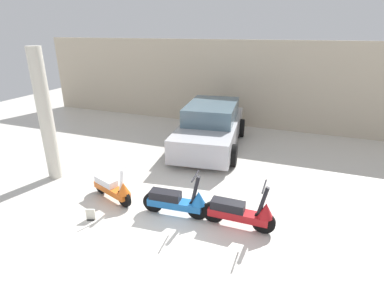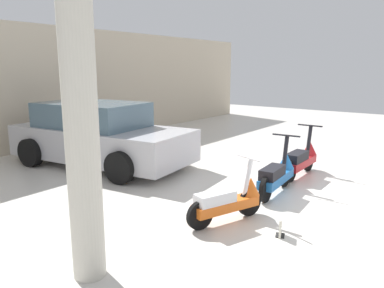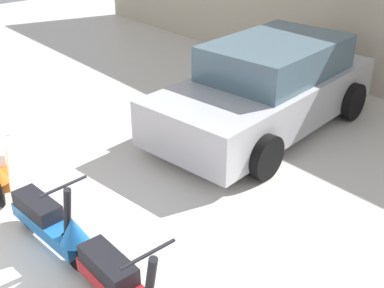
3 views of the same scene
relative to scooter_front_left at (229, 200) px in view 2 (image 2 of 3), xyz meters
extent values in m
plane|color=silver|center=(1.82, -1.05, -0.34)|extent=(28.00, 28.00, 0.00)
cube|color=beige|center=(1.82, 7.06, 1.40)|extent=(19.60, 0.12, 3.49)
cylinder|color=black|center=(0.39, -0.14, -0.13)|extent=(0.43, 0.22, 0.43)
cylinder|color=black|center=(-0.51, 0.18, -0.13)|extent=(0.43, 0.22, 0.43)
cube|color=orange|center=(-0.06, 0.02, -0.07)|extent=(1.14, 0.63, 0.15)
cube|color=white|center=(-0.25, 0.09, 0.08)|extent=(0.68, 0.45, 0.17)
cylinder|color=white|center=(0.34, -0.12, 0.30)|extent=(0.21, 0.14, 0.61)
cylinder|color=white|center=(0.34, -0.12, 0.61)|extent=(0.20, 0.48, 0.03)
cone|color=orange|center=(0.41, -0.15, 0.14)|extent=(0.37, 0.37, 0.28)
cylinder|color=black|center=(2.14, 0.01, -0.11)|extent=(0.47, 0.12, 0.47)
cylinder|color=black|center=(1.11, -0.07, -0.11)|extent=(0.47, 0.12, 0.47)
cube|color=#1E66B2|center=(1.63, -0.03, -0.05)|extent=(1.24, 0.38, 0.16)
cube|color=black|center=(1.41, -0.05, 0.12)|extent=(0.70, 0.33, 0.18)
cylinder|color=black|center=(2.09, 0.01, 0.36)|extent=(0.22, 0.10, 0.66)
cylinder|color=black|center=(2.09, 0.01, 0.69)|extent=(0.08, 0.54, 0.03)
cone|color=#1E66B2|center=(2.16, 0.01, 0.18)|extent=(0.34, 0.34, 0.30)
cylinder|color=black|center=(3.54, 0.04, -0.11)|extent=(0.47, 0.09, 0.47)
cylinder|color=black|center=(2.49, 0.03, -0.11)|extent=(0.47, 0.09, 0.47)
cube|color=#B2191E|center=(3.01, 0.04, -0.05)|extent=(1.24, 0.30, 0.16)
cube|color=black|center=(2.79, 0.04, 0.13)|extent=(0.69, 0.28, 0.19)
cylinder|color=black|center=(3.48, 0.04, 0.37)|extent=(0.22, 0.08, 0.67)
cylinder|color=black|center=(3.48, 0.04, 0.71)|extent=(0.04, 0.55, 0.03)
cone|color=#B2191E|center=(3.56, 0.04, 0.19)|extent=(0.32, 0.32, 0.31)
cube|color=#B7B7BC|center=(1.08, 4.21, 0.21)|extent=(2.36, 4.59, 0.73)
cube|color=slate|center=(1.05, 4.48, 0.86)|extent=(1.91, 2.64, 0.58)
cylinder|color=black|center=(2.19, 2.98, -0.01)|extent=(0.31, 0.69, 0.67)
cylinder|color=black|center=(0.31, 2.74, -0.01)|extent=(0.31, 0.69, 0.67)
cylinder|color=black|center=(1.85, 5.68, -0.01)|extent=(0.31, 0.69, 0.67)
cylinder|color=black|center=(-0.03, 5.45, -0.01)|extent=(0.31, 0.69, 0.67)
cube|color=black|center=(-0.01, -0.84, -0.34)|extent=(0.19, 0.17, 0.01)
cube|color=silver|center=(-0.01, -0.84, -0.21)|extent=(0.20, 0.10, 0.26)
cylinder|color=beige|center=(-2.24, 0.47, 1.40)|extent=(0.36, 0.36, 3.49)
camera|label=1|loc=(3.99, -5.18, 3.52)|focal=28.00mm
camera|label=2|loc=(-4.65, -2.77, 1.98)|focal=35.00mm
camera|label=3|loc=(6.02, -1.67, 3.32)|focal=45.00mm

